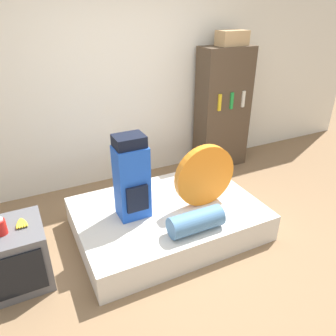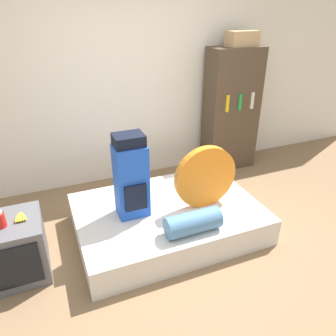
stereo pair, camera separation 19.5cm
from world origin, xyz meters
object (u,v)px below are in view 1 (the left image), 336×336
at_px(sleeping_roll, 196,221).
at_px(canister, 0,227).
at_px(backpack, 132,179).
at_px(tent_bag, 205,176).
at_px(television, 16,255).
at_px(cardboard_box, 232,38).
at_px(bookshelf, 223,109).

xyz_separation_m(sleeping_roll, canister, (-1.56, 0.37, 0.22)).
height_order(backpack, tent_bag, backpack).
bearing_deg(tent_bag, television, 178.91).
bearing_deg(canister, television, 32.68).
bearing_deg(tent_bag, sleeping_roll, -130.11).
relative_size(canister, cardboard_box, 0.37).
bearing_deg(backpack, canister, -173.49).
xyz_separation_m(tent_bag, canister, (-1.87, 0.00, -0.00)).
xyz_separation_m(sleeping_roll, bookshelf, (1.34, 1.57, 0.44)).
height_order(tent_bag, cardboard_box, cardboard_box).
height_order(television, canister, canister).
distance_m(tent_bag, bookshelf, 1.60).
height_order(tent_bag, canister, tent_bag).
distance_m(tent_bag, television, 1.85).
relative_size(tent_bag, television, 1.19).
bearing_deg(cardboard_box, backpack, -149.54).
height_order(television, bookshelf, bookshelf).
bearing_deg(television, backpack, 5.12).
xyz_separation_m(television, bookshelf, (2.85, 1.17, 0.56)).
distance_m(backpack, sleeping_roll, 0.72).
xyz_separation_m(tent_bag, sleeping_roll, (-0.31, -0.36, -0.22)).
relative_size(television, bookshelf, 0.33).
distance_m(backpack, television, 1.18).
xyz_separation_m(backpack, cardboard_box, (1.82, 1.07, 1.06)).
distance_m(tent_bag, cardboard_box, 1.98).
bearing_deg(bookshelf, backpack, -148.62).
height_order(backpack, sleeping_roll, backpack).
relative_size(backpack, television, 1.53).
distance_m(bookshelf, cardboard_box, 0.93).
distance_m(television, canister, 0.35).
bearing_deg(bookshelf, tent_bag, -130.62).
xyz_separation_m(backpack, tent_bag, (0.72, -0.13, -0.08)).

